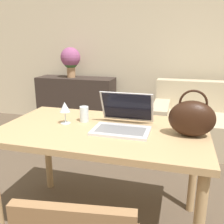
# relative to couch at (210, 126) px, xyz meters

# --- Properties ---
(wall_back) EXTENTS (10.00, 0.06, 2.70)m
(wall_back) POSITION_rel_couch_xyz_m (-0.91, 0.63, 1.07)
(wall_back) COLOR beige
(wall_back) RESTS_ON ground_plane
(dining_table) EXTENTS (1.40, 0.81, 0.77)m
(dining_table) POSITION_rel_couch_xyz_m (-0.90, -1.75, 0.40)
(dining_table) COLOR tan
(dining_table) RESTS_ON ground_plane
(couch) EXTENTS (1.46, 0.87, 0.82)m
(couch) POSITION_rel_couch_xyz_m (0.00, 0.00, 0.00)
(couch) COLOR #C1B293
(couch) RESTS_ON ground_plane
(sideboard) EXTENTS (1.22, 0.40, 0.79)m
(sideboard) POSITION_rel_couch_xyz_m (-2.00, 0.32, 0.11)
(sideboard) COLOR #332823
(sideboard) RESTS_ON ground_plane
(laptop) EXTENTS (0.37, 0.35, 0.23)m
(laptop) POSITION_rel_couch_xyz_m (-0.76, -1.70, 0.55)
(laptop) COLOR silver
(laptop) RESTS_ON dining_table
(drinking_glass) EXTENTS (0.06, 0.06, 0.11)m
(drinking_glass) POSITION_rel_couch_xyz_m (-1.07, -1.64, 0.55)
(drinking_glass) COLOR silver
(drinking_glass) RESTS_ON dining_table
(wine_glass) EXTENTS (0.08, 0.08, 0.16)m
(wine_glass) POSITION_rel_couch_xyz_m (-1.18, -1.72, 0.60)
(wine_glass) COLOR silver
(wine_glass) RESTS_ON dining_table
(handbag) EXTENTS (0.28, 0.16, 0.29)m
(handbag) POSITION_rel_couch_xyz_m (-0.33, -1.73, 0.61)
(handbag) COLOR black
(handbag) RESTS_ON dining_table
(flower_vase) EXTENTS (0.30, 0.30, 0.46)m
(flower_vase) POSITION_rel_couch_xyz_m (-2.07, 0.31, 0.78)
(flower_vase) COLOR tan
(flower_vase) RESTS_ON sideboard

